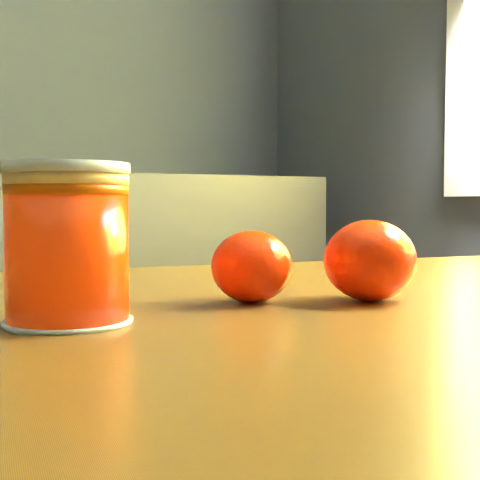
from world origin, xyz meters
name	(u,v)px	position (x,y,z in m)	size (l,w,h in m)	color
table	(299,413)	(0.76, -0.03, 0.64)	(1.05, 0.78, 0.74)	brown
juice_glass	(68,245)	(0.57, -0.05, 0.79)	(0.08, 0.08, 0.11)	#F73004
orange_front	(370,260)	(0.81, -0.05, 0.77)	(0.08, 0.08, 0.07)	#FF2C05
orange_back	(252,267)	(0.72, -0.02, 0.77)	(0.07, 0.07, 0.06)	#FF2C05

